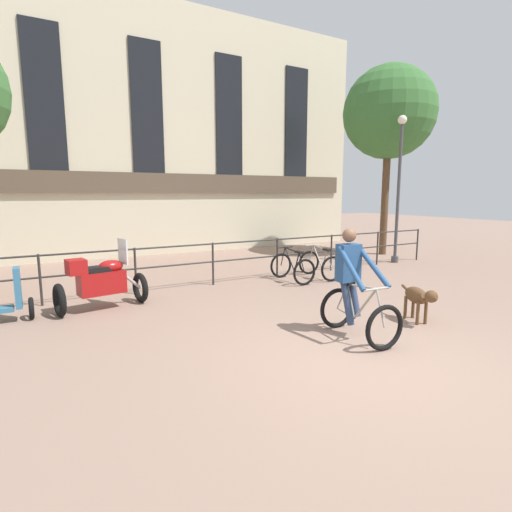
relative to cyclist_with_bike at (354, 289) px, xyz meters
name	(u,v)px	position (x,y,z in m)	size (l,w,h in m)	color
ground_plane	(368,360)	(-0.50, -0.82, -0.76)	(60.00, 60.00, 0.00)	#8E7060
canal_railing	(213,256)	(-0.50, 4.38, -0.05)	(15.05, 0.05, 1.05)	#2D2B28
building_facade	(146,131)	(-0.50, 10.17, 3.67)	(18.00, 0.72, 8.91)	beige
cyclist_with_bike	(354,289)	(0.00, 0.00, 0.00)	(0.76, 1.22, 1.70)	black
dog	(419,297)	(1.44, -0.09, -0.30)	(0.41, 0.96, 0.65)	brown
parked_motorcycle	(101,281)	(-3.23, 3.52, -0.20)	(1.75, 0.89, 1.35)	black
parked_bicycle_near_lamp	(292,268)	(1.42, 3.73, -0.41)	(0.66, 1.11, 0.86)	black
parked_bicycle_mid_left	(320,265)	(2.32, 3.73, -0.41)	(0.73, 1.15, 0.86)	black
street_lamp	(399,182)	(5.98, 4.41, 1.83)	(0.28, 0.28, 4.63)	#424247
tree_canalside_right	(389,113)	(6.98, 5.87, 4.26)	(3.22, 3.22, 6.66)	brown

